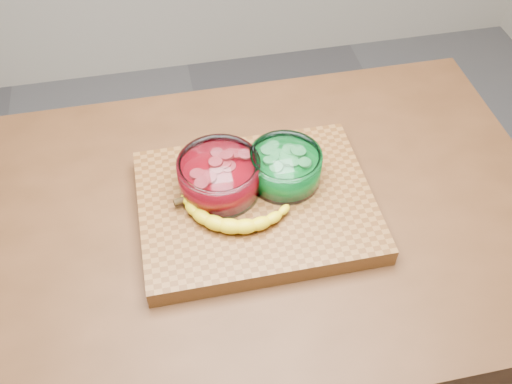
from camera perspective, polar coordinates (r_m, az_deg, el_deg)
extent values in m
cube|color=#4C2C17|center=(1.51, 0.00, -12.88)|extent=(1.20, 0.80, 0.90)
cube|color=brown|center=(1.12, 0.00, -1.35)|extent=(0.45, 0.35, 0.04)
cylinder|color=white|center=(1.09, -3.69, 1.60)|extent=(0.16, 0.16, 0.07)
cylinder|color=#AA0816|center=(1.10, -3.66, 1.22)|extent=(0.14, 0.14, 0.04)
cylinder|color=#D8444E|center=(1.08, -3.74, 2.30)|extent=(0.13, 0.13, 0.02)
cylinder|color=white|center=(1.11, 2.92, 2.51)|extent=(0.14, 0.14, 0.07)
cylinder|color=#0B8A2A|center=(1.12, 2.90, 2.19)|extent=(0.12, 0.12, 0.04)
cylinder|color=#65D675|center=(1.10, 2.96, 3.19)|extent=(0.11, 0.11, 0.02)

